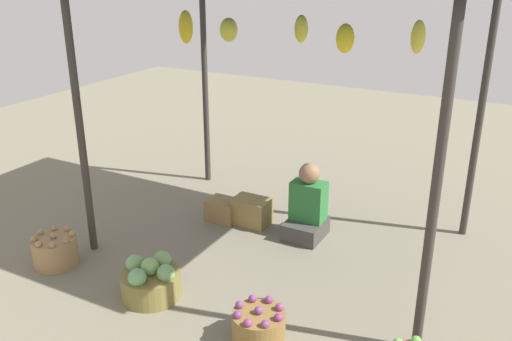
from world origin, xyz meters
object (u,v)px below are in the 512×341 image
at_px(vendor_person, 307,209).
at_px(wooden_crate_stacked_rear, 251,211).
at_px(basket_purple_onions, 259,326).
at_px(wooden_crate_near_vendor, 223,210).
at_px(basket_cabbages, 151,281).
at_px(basket_potatoes, 55,251).

distance_m(vendor_person, wooden_crate_stacked_rear, 0.65).
bearing_deg(basket_purple_onions, wooden_crate_near_vendor, 128.86).
bearing_deg(wooden_crate_near_vendor, vendor_person, 5.73).
relative_size(basket_cabbages, basket_purple_onions, 1.27).
bearing_deg(basket_cabbages, wooden_crate_stacked_rear, 86.96).
bearing_deg(wooden_crate_stacked_rear, vendor_person, 2.76).
bearing_deg(basket_cabbages, basket_purple_onions, -4.85).
relative_size(basket_cabbages, wooden_crate_near_vendor, 1.53).
height_order(basket_potatoes, basket_purple_onions, basket_potatoes).
bearing_deg(wooden_crate_stacked_rear, basket_potatoes, -126.79).
bearing_deg(basket_potatoes, wooden_crate_near_vendor, 60.16).
xyz_separation_m(vendor_person, wooden_crate_stacked_rear, (-0.63, -0.03, -0.16)).
distance_m(basket_potatoes, basket_purple_onions, 2.16).
xyz_separation_m(wooden_crate_near_vendor, wooden_crate_stacked_rear, (0.31, 0.06, 0.03)).
height_order(basket_potatoes, wooden_crate_near_vendor, basket_potatoes).
bearing_deg(basket_purple_onions, basket_potatoes, 177.87).
bearing_deg(vendor_person, basket_potatoes, -138.28).
distance_m(basket_cabbages, wooden_crate_stacked_rear, 1.58).
distance_m(basket_cabbages, wooden_crate_near_vendor, 1.53).
relative_size(basket_purple_onions, wooden_crate_near_vendor, 1.20).
distance_m(basket_potatoes, wooden_crate_near_vendor, 1.75).
relative_size(wooden_crate_near_vendor, wooden_crate_stacked_rear, 0.85).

